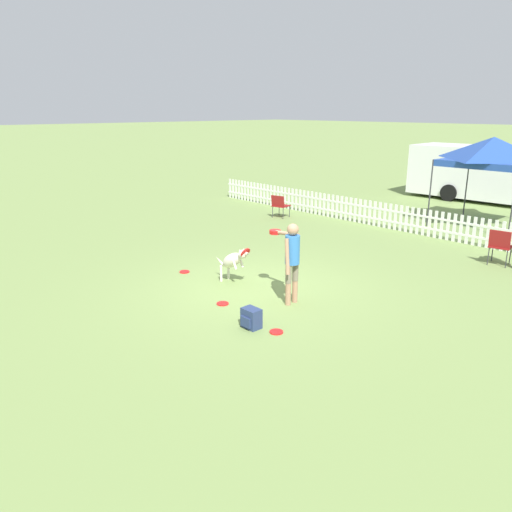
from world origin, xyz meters
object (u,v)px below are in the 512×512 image
at_px(leaping_dog, 233,260).
at_px(backpack_on_grass, 251,318).
at_px(frisbee_near_dog, 276,332).
at_px(frisbee_midfield, 223,304).
at_px(equipment_trailer, 478,172).
at_px(canopy_tent_main, 493,152).
at_px(handler_person, 291,254).
at_px(frisbee_near_handler, 185,272).
at_px(folding_chair_center, 280,204).
at_px(folding_chair_blue_left, 500,244).

relative_size(leaping_dog, backpack_on_grass, 2.96).
height_order(leaping_dog, frisbee_near_dog, leaping_dog).
relative_size(leaping_dog, frisbee_midfield, 4.46).
distance_m(leaping_dog, backpack_on_grass, 2.37).
bearing_deg(equipment_trailer, canopy_tent_main, -65.44).
xyz_separation_m(backpack_on_grass, canopy_tent_main, (-0.69, 10.73, 2.20)).
distance_m(handler_person, frisbee_near_handler, 3.16).
height_order(handler_person, frisbee_midfield, handler_person).
bearing_deg(leaping_dog, folding_chair_center, -146.10).
relative_size(leaping_dog, equipment_trailer, 0.17).
height_order(frisbee_near_dog, folding_chair_blue_left, folding_chair_blue_left).
relative_size(handler_person, equipment_trailer, 0.27).
bearing_deg(canopy_tent_main, frisbee_near_dog, -83.89).
distance_m(frisbee_near_dog, frisbee_midfield, 1.62).
bearing_deg(canopy_tent_main, equipment_trailer, 117.31).
height_order(leaping_dog, frisbee_near_handler, leaping_dog).
relative_size(backpack_on_grass, folding_chair_center, 0.44).
xyz_separation_m(frisbee_near_dog, equipment_trailer, (-3.55, 15.23, 1.15)).
height_order(leaping_dog, frisbee_midfield, leaping_dog).
distance_m(frisbee_near_handler, canopy_tent_main, 10.44).
relative_size(handler_person, frisbee_midfield, 6.80).
bearing_deg(folding_chair_blue_left, folding_chair_center, -10.11).
bearing_deg(frisbee_near_dog, leaping_dog, 155.86).
xyz_separation_m(frisbee_near_handler, frisbee_midfield, (2.14, -0.59, 0.00)).
relative_size(frisbee_near_handler, frisbee_midfield, 1.00).
distance_m(leaping_dog, canopy_tent_main, 9.73).
xyz_separation_m(frisbee_near_handler, frisbee_near_dog, (3.76, -0.72, 0.00)).
bearing_deg(frisbee_near_dog, folding_chair_center, 134.43).
bearing_deg(frisbee_midfield, frisbee_near_dog, -4.76).
xyz_separation_m(backpack_on_grass, equipment_trailer, (-3.11, 15.41, 0.99)).
height_order(handler_person, folding_chair_center, handler_person).
xyz_separation_m(frisbee_near_handler, folding_chair_blue_left, (4.70, 5.90, 0.52)).
bearing_deg(handler_person, backpack_on_grass, -167.98).
xyz_separation_m(folding_chair_center, equipment_trailer, (2.98, 8.58, 0.69)).
bearing_deg(handler_person, folding_chair_blue_left, -20.17).
xyz_separation_m(handler_person, frisbee_near_handler, (-2.97, -0.44, -0.98)).
distance_m(folding_chair_center, canopy_tent_main, 6.92).
bearing_deg(canopy_tent_main, frisbee_midfield, -92.68).
bearing_deg(leaping_dog, equipment_trailer, -177.94).
bearing_deg(leaping_dog, canopy_tent_main, 169.77).
xyz_separation_m(canopy_tent_main, equipment_trailer, (-2.42, 4.68, -1.21)).
xyz_separation_m(frisbee_near_dog, canopy_tent_main, (-1.13, 10.55, 2.36)).
height_order(folding_chair_blue_left, equipment_trailer, equipment_trailer).
bearing_deg(frisbee_near_handler, folding_chair_blue_left, 51.43).
bearing_deg(frisbee_midfield, folding_chair_center, 126.96).
height_order(frisbee_near_handler, folding_chair_blue_left, folding_chair_blue_left).
bearing_deg(frisbee_near_dog, frisbee_near_handler, 169.09).
xyz_separation_m(backpack_on_grass, folding_chair_blue_left, (1.39, 6.81, 0.36)).
xyz_separation_m(handler_person, folding_chair_blue_left, (1.74, 5.46, -0.46)).
bearing_deg(folding_chair_blue_left, leaping_dog, 48.89).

